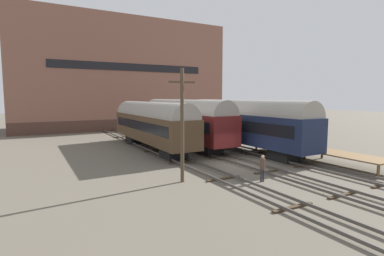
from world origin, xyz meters
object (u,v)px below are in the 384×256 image
bench (292,140)px  train_car_navy (243,122)px  train_car_maroon (183,120)px  person_worker (262,166)px  train_car_brown (151,123)px  utility_pole (182,123)px

bench → train_car_navy: bearing=117.4°
train_car_maroon → person_worker: (-2.13, -15.37, -1.91)m
train_car_maroon → train_car_brown: (-4.02, -0.50, -0.14)m
train_car_brown → utility_pole: size_ratio=2.26×
train_car_brown → person_worker: (1.90, -14.87, -1.77)m
train_car_brown → bench: train_car_brown is taller
train_car_maroon → bench: size_ratio=12.25×
train_car_navy → utility_pole: 13.00m
train_car_brown → person_worker: size_ratio=9.39×
bench → train_car_brown: bearing=137.4°
person_worker → train_car_navy: bearing=57.9°
bench → utility_pole: 13.54m
train_car_navy → utility_pole: utility_pole is taller
train_car_navy → train_car_maroon: bearing=125.8°
utility_pole → train_car_brown: bearing=77.8°
train_car_navy → train_car_brown: (-8.04, 5.07, -0.13)m
bench → utility_pole: (-13.02, -2.87, 2.35)m
train_car_navy → utility_pole: bearing=-145.7°
train_car_maroon → bench: train_car_maroon is taller
train_car_brown → bench: size_ratio=11.78×
bench → utility_pole: bearing=-167.6°
train_car_maroon → train_car_navy: (4.02, -5.57, -0.01)m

